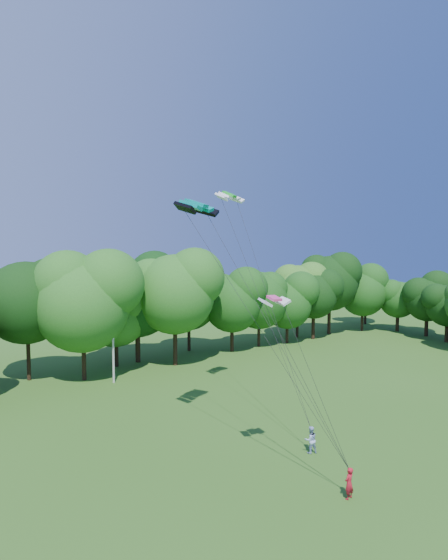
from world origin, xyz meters
TOP-DOWN VIEW (x-y plane):
  - utility_pole at (-0.36, 31.12)m, footprint 1.58×0.64m
  - kite_flyer_left at (1.47, 5.42)m, footprint 0.64×0.46m
  - kite_flyer_right at (3.73, 10.03)m, footprint 1.00×0.90m
  - kite_teal at (-1.46, 15.02)m, footprint 3.52×2.63m
  - kite_green at (4.55, 19.42)m, footprint 2.80×1.82m
  - kite_pink at (-0.49, 9.00)m, footprint 1.77×1.11m
  - tree_back_center at (4.92, 36.78)m, footprint 9.55×9.55m
  - tree_back_east at (29.51, 35.58)m, footprint 8.70×8.70m

SIDE VIEW (x-z plane):
  - kite_flyer_left at x=1.47m, z-range 0.00..1.65m
  - kite_flyer_right at x=3.73m, z-range 0.00..1.70m
  - utility_pole at x=-0.36m, z-range 0.11..8.40m
  - tree_back_east at x=29.51m, z-range 1.57..14.23m
  - tree_back_center at x=4.92m, z-range 1.73..15.62m
  - kite_pink at x=-0.49m, z-range 10.03..10.29m
  - kite_teal at x=-1.46m, z-range 15.30..15.94m
  - kite_green at x=4.55m, z-range 16.76..17.37m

